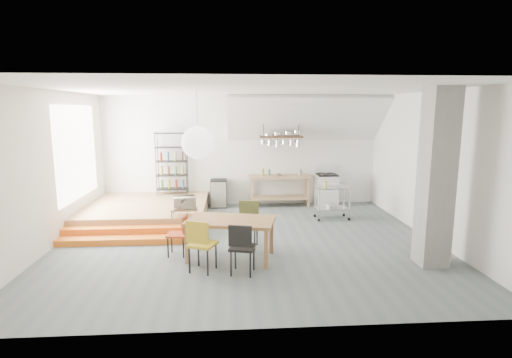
{
  "coord_description": "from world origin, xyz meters",
  "views": [
    {
      "loc": [
        -0.37,
        -8.24,
        2.79
      ],
      "look_at": [
        0.25,
        0.8,
        1.22
      ],
      "focal_mm": 28.0,
      "sensor_mm": 36.0,
      "label": 1
    }
  ],
  "objects": [
    {
      "name": "window_pane",
      "position": [
        -3.98,
        1.5,
        1.8
      ],
      "size": [
        0.02,
        2.5,
        2.2
      ],
      "primitive_type": "cube",
      "color": "white",
      "rests_on": "wall_left"
    },
    {
      "name": "step_lower",
      "position": [
        -2.5,
        0.05,
        0.07
      ],
      "size": [
        3.0,
        0.35,
        0.13
      ],
      "primitive_type": "cube",
      "color": "orange",
      "rests_on": "ground"
    },
    {
      "name": "microwave",
      "position": [
        -1.4,
        0.75,
        0.7
      ],
      "size": [
        0.55,
        0.42,
        0.28
      ],
      "primitive_type": "imported",
      "rotation": [
        0.0,
        0.0,
        0.18
      ],
      "color": "beige",
      "rests_on": "microwave_shelf"
    },
    {
      "name": "pot_rack",
      "position": [
        1.13,
        2.92,
        1.98
      ],
      "size": [
        1.2,
        0.5,
        1.43
      ],
      "color": "#452D1B",
      "rests_on": "ceiling"
    },
    {
      "name": "wall_back",
      "position": [
        0.0,
        3.5,
        1.6
      ],
      "size": [
        8.0,
        0.04,
        3.2
      ],
      "primitive_type": "cube",
      "color": "silver",
      "rests_on": "ground"
    },
    {
      "name": "step_upper",
      "position": [
        -2.5,
        0.4,
        0.13
      ],
      "size": [
        3.0,
        0.35,
        0.27
      ],
      "primitive_type": "cube",
      "color": "orange",
      "rests_on": "ground"
    },
    {
      "name": "chair_black",
      "position": [
        -0.17,
        -1.77,
        0.54
      ],
      "size": [
        0.5,
        0.5,
        0.91
      ],
      "rotation": [
        0.0,
        0.0,
        2.9
      ],
      "color": "black",
      "rests_on": "ground"
    },
    {
      "name": "chair_mustard",
      "position": [
        -0.88,
        -1.61,
        0.56
      ],
      "size": [
        0.56,
        0.56,
        0.94
      ],
      "rotation": [
        0.0,
        0.0,
        2.75
      ],
      "color": "gold",
      "rests_on": "ground"
    },
    {
      "name": "paper_lantern",
      "position": [
        -0.94,
        -0.84,
        2.2
      ],
      "size": [
        0.6,
        0.6,
        0.6
      ],
      "primitive_type": "sphere",
      "color": "white",
      "rests_on": "ceiling"
    },
    {
      "name": "chair_olive",
      "position": [
        0.01,
        -0.31,
        0.56
      ],
      "size": [
        0.51,
        0.51,
        0.94
      ],
      "rotation": [
        0.0,
        0.0,
        -0.21
      ],
      "color": "#515729",
      "rests_on": "ground"
    },
    {
      "name": "floor",
      "position": [
        0.0,
        0.0,
        0.0
      ],
      "size": [
        8.0,
        8.0,
        0.0
      ],
      "primitive_type": "plane",
      "color": "#566164",
      "rests_on": "ground"
    },
    {
      "name": "slope_ceiling",
      "position": [
        1.8,
        2.9,
        2.55
      ],
      "size": [
        4.4,
        1.44,
        1.32
      ],
      "primitive_type": "cube",
      "rotation": [
        -0.73,
        0.0,
        0.0
      ],
      "color": "white",
      "rests_on": "wall_back"
    },
    {
      "name": "mini_fridge",
      "position": [
        -0.68,
        3.2,
        0.4
      ],
      "size": [
        0.47,
        0.47,
        0.8
      ],
      "primitive_type": "cube",
      "color": "black",
      "rests_on": "ground"
    },
    {
      "name": "platform",
      "position": [
        -2.5,
        2.0,
        0.2
      ],
      "size": [
        3.0,
        3.0,
        0.4
      ],
      "primitive_type": "cube",
      "color": "#A68053",
      "rests_on": "ground"
    },
    {
      "name": "chair_red",
      "position": [
        -1.32,
        -0.75,
        0.48
      ],
      "size": [
        0.41,
        0.41,
        0.81
      ],
      "rotation": [
        0.0,
        0.0,
        -1.67
      ],
      "color": "#AB3A18",
      "rests_on": "ground"
    },
    {
      "name": "kitchen_counter",
      "position": [
        1.1,
        3.15,
        0.63
      ],
      "size": [
        1.8,
        0.6,
        0.91
      ],
      "color": "#A68053",
      "rests_on": "ground"
    },
    {
      "name": "dining_table",
      "position": [
        -0.35,
        -0.98,
        0.69
      ],
      "size": [
        1.78,
        1.25,
        0.77
      ],
      "rotation": [
        0.0,
        0.0,
        -0.23
      ],
      "color": "brown",
      "rests_on": "ground"
    },
    {
      "name": "microwave_shelf",
      "position": [
        -1.4,
        0.75,
        0.55
      ],
      "size": [
        0.6,
        0.4,
        0.16
      ],
      "color": "#A68053",
      "rests_on": "platform"
    },
    {
      "name": "ceiling",
      "position": [
        0.0,
        0.0,
        3.2
      ],
      "size": [
        8.0,
        7.0,
        0.02
      ],
      "primitive_type": "cube",
      "color": "white",
      "rests_on": "wall_back"
    },
    {
      "name": "rolling_cart",
      "position": [
        2.28,
        1.66,
        0.55
      ],
      "size": [
        0.89,
        0.53,
        0.85
      ],
      "rotation": [
        0.0,
        0.0,
        0.04
      ],
      "color": "silver",
      "rests_on": "ground"
    },
    {
      "name": "wall_left",
      "position": [
        -4.0,
        0.0,
        1.6
      ],
      "size": [
        0.04,
        7.0,
        3.2
      ],
      "primitive_type": "cube",
      "color": "silver",
      "rests_on": "ground"
    },
    {
      "name": "stove",
      "position": [
        2.5,
        3.16,
        0.48
      ],
      "size": [
        0.6,
        0.6,
        1.18
      ],
      "color": "white",
      "rests_on": "ground"
    },
    {
      "name": "wire_shelving",
      "position": [
        -2.0,
        3.2,
        1.33
      ],
      "size": [
        0.88,
        0.38,
        1.8
      ],
      "color": "black",
      "rests_on": "platform"
    },
    {
      "name": "wall_right",
      "position": [
        4.0,
        0.0,
        1.6
      ],
      "size": [
        0.04,
        7.0,
        3.2
      ],
      "primitive_type": "cube",
      "color": "silver",
      "rests_on": "ground"
    },
    {
      "name": "bowl",
      "position": [
        1.08,
        3.1,
        0.94
      ],
      "size": [
        0.25,
        0.25,
        0.05
      ],
      "primitive_type": "imported",
      "rotation": [
        0.0,
        0.0,
        0.19
      ],
      "color": "silver",
      "rests_on": "kitchen_counter"
    },
    {
      "name": "concrete_column",
      "position": [
        3.3,
        -1.5,
        1.6
      ],
      "size": [
        0.5,
        0.5,
        3.2
      ],
      "primitive_type": "cube",
      "color": "gray",
      "rests_on": "ground"
    }
  ]
}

